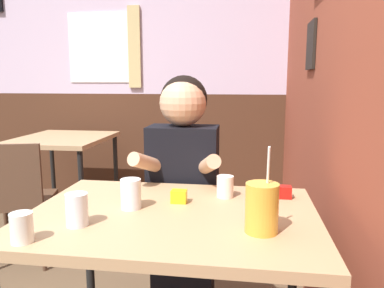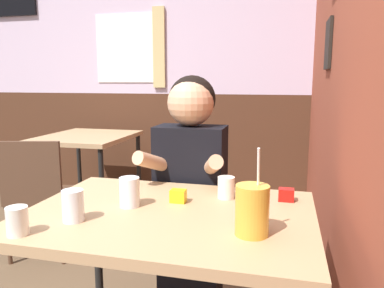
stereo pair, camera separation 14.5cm
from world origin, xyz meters
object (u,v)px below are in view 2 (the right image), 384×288
Objects in this scene: main_table at (169,230)px; cocktail_pitcher at (252,210)px; chair_near_window at (38,190)px; person_seated at (191,191)px; background_table at (88,145)px.

main_table is 3.77× the size of cocktail_pitcher.
person_seated reaches higher than chair_near_window.
chair_near_window is 0.67× the size of person_seated.
cocktail_pitcher is (0.36, -0.64, 0.15)m from person_seated.
main_table is 1.26× the size of background_table.
chair_near_window is at bearing 143.67° from main_table.
chair_near_window is at bearing 161.44° from person_seated.
person_seated is (-0.05, 0.51, -0.00)m from main_table.
background_table is 0.79m from chair_near_window.
person_seated is at bearing -43.32° from background_table.
person_seated is at bearing -33.18° from chair_near_window.
main_table is at bearing -52.54° from background_table.
background_table is 0.66× the size of person_seated.
cocktail_pitcher is at bearing -48.60° from background_table.
main_table is 0.83× the size of person_seated.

